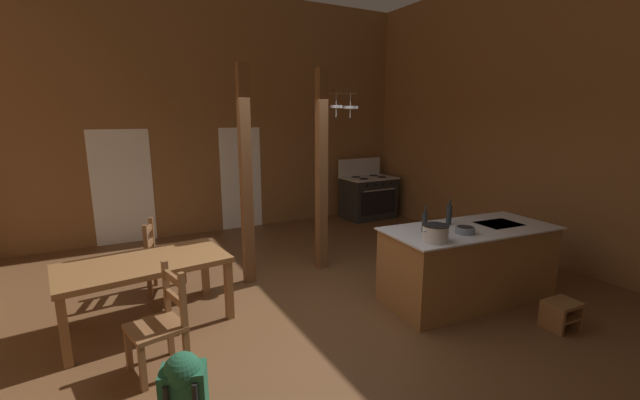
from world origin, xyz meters
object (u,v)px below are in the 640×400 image
(ladderback_chair_by_post, at_px, (162,258))
(bottle_tall_on_counter, at_px, (449,214))
(stove_range, at_px, (368,197))
(ladderback_chair_near_window, at_px, (161,323))
(dining_table, at_px, (144,269))
(backpack, at_px, (184,389))
(bottle_short_on_counter, at_px, (425,222))
(kitchen_island, at_px, (468,264))
(step_stool, at_px, (561,312))
(stockpot_on_counter, at_px, (435,233))
(mixing_bowl_on_counter, at_px, (465,230))

(ladderback_chair_by_post, distance_m, bottle_tall_on_counter, 3.74)
(stove_range, height_order, ladderback_chair_near_window, stove_range)
(dining_table, relative_size, ladderback_chair_by_post, 1.89)
(backpack, bearing_deg, bottle_short_on_counter, 13.19)
(ladderback_chair_by_post, bearing_deg, bottle_short_on_counter, -35.92)
(kitchen_island, height_order, stove_range, stove_range)
(step_stool, height_order, bottle_tall_on_counter, bottle_tall_on_counter)
(bottle_short_on_counter, bearing_deg, bottle_tall_on_counter, 12.47)
(backpack, relative_size, bottle_short_on_counter, 1.92)
(stockpot_on_counter, bearing_deg, kitchen_island, 14.90)
(kitchen_island, bearing_deg, bottle_tall_on_counter, 117.36)
(stove_range, height_order, step_stool, stove_range)
(step_stool, xyz_separation_m, mixing_bowl_on_counter, (-0.60, 0.86, 0.79))
(stove_range, bearing_deg, dining_table, -150.00)
(kitchen_island, relative_size, mixing_bowl_on_counter, 10.10)
(dining_table, bearing_deg, stockpot_on_counter, -26.65)
(stockpot_on_counter, height_order, mixing_bowl_on_counter, stockpot_on_counter)
(kitchen_island, relative_size, stockpot_on_counter, 6.25)
(kitchen_island, distance_m, dining_table, 3.80)
(kitchen_island, distance_m, ladderback_chair_by_post, 3.92)
(dining_table, bearing_deg, backpack, -87.30)
(backpack, bearing_deg, stockpot_on_counter, 7.10)
(step_stool, bearing_deg, stockpot_on_counter, 144.86)
(ladderback_chair_near_window, bearing_deg, mixing_bowl_on_counter, -7.10)
(kitchen_island, height_order, dining_table, kitchen_island)
(backpack, height_order, bottle_short_on_counter, bottle_short_on_counter)
(ladderback_chair_by_post, distance_m, bottle_short_on_counter, 3.38)
(dining_table, height_order, bottle_tall_on_counter, bottle_tall_on_counter)
(stockpot_on_counter, height_order, bottle_tall_on_counter, bottle_tall_on_counter)
(step_stool, distance_m, mixing_bowl_on_counter, 1.32)
(stockpot_on_counter, bearing_deg, bottle_tall_on_counter, 34.09)
(ladderback_chair_by_post, bearing_deg, dining_table, -107.52)
(step_stool, xyz_separation_m, bottle_short_on_counter, (-0.98, 1.13, 0.88))
(stove_range, xyz_separation_m, step_stool, (-0.99, -5.06, -0.30))
(step_stool, bearing_deg, dining_table, 150.76)
(dining_table, xyz_separation_m, bottle_tall_on_counter, (3.48, -0.96, 0.41))
(backpack, height_order, bottle_tall_on_counter, bottle_tall_on_counter)
(step_stool, height_order, ladderback_chair_by_post, ladderback_chair_by_post)
(backpack, bearing_deg, bottle_tall_on_counter, 13.08)
(ladderback_chair_near_window, relative_size, bottle_short_on_counter, 3.06)
(ladderback_chair_near_window, distance_m, bottle_tall_on_counter, 3.49)
(mixing_bowl_on_counter, height_order, bottle_short_on_counter, bottle_short_on_counter)
(stove_range, relative_size, ladderback_chair_by_post, 1.39)
(stove_range, distance_m, step_stool, 5.17)
(bottle_short_on_counter, bearing_deg, ladderback_chair_by_post, 144.08)
(stove_range, relative_size, bottle_short_on_counter, 4.26)
(ladderback_chair_by_post, distance_m, stockpot_on_counter, 3.47)
(backpack, height_order, mixing_bowl_on_counter, mixing_bowl_on_counter)
(backpack, xyz_separation_m, stockpot_on_counter, (2.73, 0.34, 0.71))
(stove_range, height_order, backpack, stove_range)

